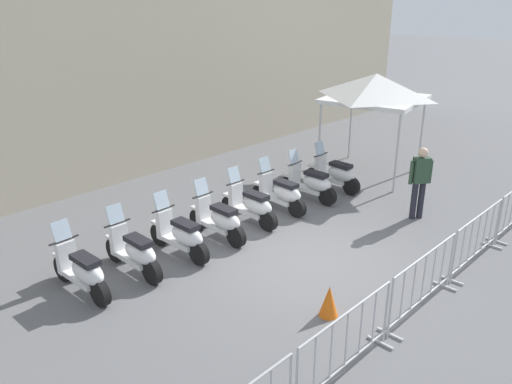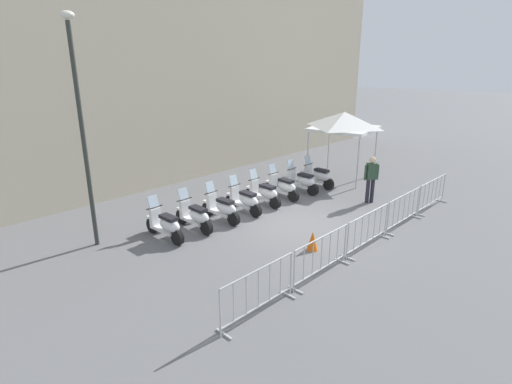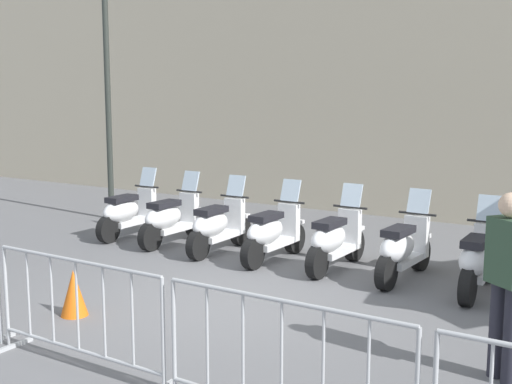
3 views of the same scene
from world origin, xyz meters
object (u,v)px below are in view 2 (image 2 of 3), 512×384
object	(u,v)px
barrier_segment_4	(432,194)
street_lamp	(80,114)
motorcycle_0	(166,225)
canopy_tent	(344,121)
barrier_segment_2	(368,230)
barrier_segment_1	(321,257)
motorcycle_4	(264,193)
officer_near_row_end	(371,177)
motorcycle_5	(283,187)
motorcycle_3	(245,200)
motorcycle_6	(302,182)
barrier_segment_3	(404,210)
motorcycle_1	(195,216)
traffic_cone	(313,241)
motorcycle_2	(222,208)
barrier_segment_0	(258,292)
motorcycle_7	(318,176)

from	to	relation	value
barrier_segment_4	street_lamp	xyz separation A→B (m)	(-8.40, 7.44, 3.19)
motorcycle_0	street_lamp	world-z (taller)	street_lamp
canopy_tent	barrier_segment_2	bearing A→B (deg)	-152.06
barrier_segment_1	canopy_tent	world-z (taller)	canopy_tent
motorcycle_4	barrier_segment_1	size ratio (longest dim) A/B	0.82
officer_near_row_end	motorcycle_5	bearing A→B (deg)	114.73
motorcycle_4	motorcycle_3	bearing A→B (deg)	172.07
motorcycle_3	barrier_segment_1	world-z (taller)	motorcycle_3
canopy_tent	motorcycle_3	bearing A→B (deg)	169.17
motorcycle_6	barrier_segment_3	bearing A→B (deg)	-106.22
motorcycle_1	motorcycle_6	xyz separation A→B (m)	(5.11, -1.09, 0.00)
motorcycle_5	traffic_cone	xyz separation A→B (m)	(-3.37, -2.87, -0.18)
motorcycle_4	traffic_cone	world-z (taller)	motorcycle_4
motorcycle_6	barrier_segment_4	size ratio (longest dim) A/B	0.82
motorcycle_5	canopy_tent	size ratio (longest dim) A/B	0.59
motorcycle_2	street_lamp	bearing A→B (deg)	149.83
barrier_segment_0	traffic_cone	world-z (taller)	barrier_segment_0
motorcycle_6	canopy_tent	world-z (taller)	canopy_tent
motorcycle_2	barrier_segment_0	xyz separation A→B (m)	(-3.67, -3.77, 0.07)
canopy_tent	motorcycle_7	bearing A→B (deg)	171.30
motorcycle_4	barrier_segment_2	size ratio (longest dim) A/B	0.82
motorcycle_7	barrier_segment_4	world-z (taller)	motorcycle_7
motorcycle_3	barrier_segment_4	world-z (taller)	motorcycle_3
motorcycle_6	barrier_segment_3	distance (m)	4.41
motorcycle_3	traffic_cone	bearing A→B (deg)	-112.29
barrier_segment_0	canopy_tent	distance (m)	11.05
officer_near_row_end	barrier_segment_4	bearing A→B (deg)	-73.29
motorcycle_5	barrier_segment_1	distance (m)	5.86
traffic_cone	motorcycle_7	bearing A→B (deg)	23.58
motorcycle_0	canopy_tent	distance (m)	9.36
motorcycle_7	barrier_segment_0	xyz separation A→B (m)	(-8.77, -2.73, 0.07)
canopy_tent	traffic_cone	xyz separation A→B (m)	(-7.21, -2.08, -2.24)
barrier_segment_3	canopy_tent	distance (m)	5.86
barrier_segment_0	barrier_segment_4	size ratio (longest dim) A/B	1.00
barrier_segment_1	officer_near_row_end	bearing A→B (deg)	7.23
motorcycle_5	traffic_cone	bearing A→B (deg)	-139.60
motorcycle_4	barrier_segment_0	size ratio (longest dim) A/B	0.82
barrier_segment_2	officer_near_row_end	bearing A→B (deg)	17.48
motorcycle_4	officer_near_row_end	world-z (taller)	officer_near_row_end
motorcycle_6	street_lamp	world-z (taller)	street_lamp
motorcycle_3	motorcycle_7	world-z (taller)	same
barrier_segment_0	traffic_cone	xyz separation A→B (m)	(3.37, 0.37, -0.25)
motorcycle_2	motorcycle_3	world-z (taller)	same
motorcycle_6	barrier_segment_4	xyz separation A→B (m)	(0.94, -4.67, 0.07)
barrier_segment_3	traffic_cone	bearing A→B (deg)	152.33
barrier_segment_1	traffic_cone	size ratio (longest dim) A/B	3.81
motorcycle_5	barrier_segment_2	world-z (taller)	motorcycle_5
barrier_segment_1	motorcycle_5	bearing A→B (deg)	38.77
barrier_segment_0	barrier_segment_4	xyz separation A→B (m)	(8.70, -1.71, 0.00)
motorcycle_6	barrier_segment_0	bearing A→B (deg)	-159.14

